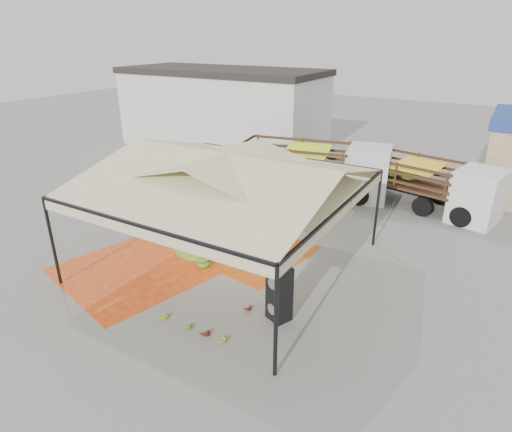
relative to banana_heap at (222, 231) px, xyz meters
The scene contains 17 objects.
ground 1.66m from the banana_heap, 45.06° to the right, with size 90.00×90.00×0.00m, color slate.
canopy_tent 3.17m from the banana_heap, 45.06° to the right, with size 8.10×8.10×4.00m.
building_white 15.81m from the banana_heap, 124.60° to the left, with size 14.30×6.30×5.40m.
tarp_left 3.68m from the banana_heap, 113.59° to the right, with size 4.60×4.38×0.01m, color orange.
tarp_right 1.50m from the banana_heap, ahead, with size 3.66×3.84×0.01m, color #C95C12.
banana_heap is the anchor object (origin of this frame).
hand_yellow_a 5.84m from the banana_heap, 55.66° to the right, with size 0.42×0.35×0.19m, color gold.
hand_yellow_b 4.99m from the banana_heap, 75.45° to the right, with size 0.45×0.36×0.20m, color gold.
hand_red_a 5.51m from the banana_heap, 60.27° to the right, with size 0.45×0.36×0.20m, color #5D2615.
hand_red_b 4.49m from the banana_heap, 45.86° to the right, with size 0.41×0.34×0.19m, color #5B2914.
hand_green 5.28m from the banana_heap, 66.15° to the right, with size 0.44×0.36×0.20m, color #4C831B.
hanging_bunches 4.27m from the banana_heap, ahead, with size 3.24×0.24×0.20m.
speaker_stack 5.19m from the banana_heap, 36.76° to the right, with size 0.76×0.72×1.68m.
banana_leaves 1.14m from the banana_heap, 153.50° to the left, with size 0.96×1.36×3.70m, color #1F701D, non-canonical shape.
vendor 2.67m from the banana_heap, 69.19° to the left, with size 0.70×0.46×1.92m, color gray.
truck_left 7.50m from the banana_heap, 83.08° to the left, with size 7.69×3.86×2.52m.
truck_right 10.00m from the banana_heap, 52.43° to the left, with size 6.98×3.69×2.28m.
Camera 1 is at (7.68, -11.06, 7.56)m, focal length 30.00 mm.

